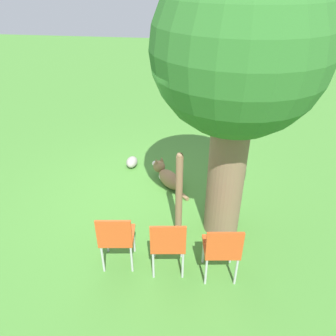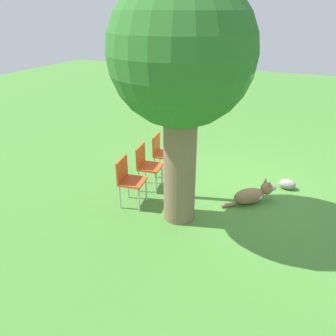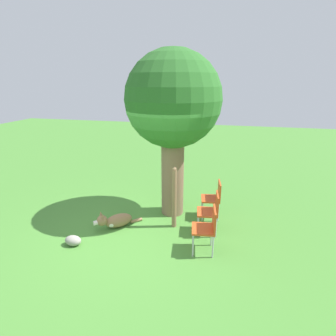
{
  "view_description": "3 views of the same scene",
  "coord_description": "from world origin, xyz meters",
  "px_view_note": "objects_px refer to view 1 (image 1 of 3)",
  "views": [
    {
      "loc": [
        4.53,
        0.8,
        3.51
      ],
      "look_at": [
        -0.45,
        0.15,
        0.4
      ],
      "focal_mm": 35.0,
      "sensor_mm": 36.0,
      "label": 1
    },
    {
      "loc": [
        -1.19,
        5.56,
        3.23
      ],
      "look_at": [
        0.99,
        0.59,
        0.62
      ],
      "focal_mm": 35.0,
      "sensor_mm": 36.0,
      "label": 2
    },
    {
      "loc": [
        1.77,
        -4.58,
        3.09
      ],
      "look_at": [
        0.43,
        1.13,
        1.13
      ],
      "focal_mm": 28.0,
      "sensor_mm": 36.0,
      "label": 3
    }
  ],
  "objects_px": {
    "fence_post": "(179,194)",
    "red_chair_0": "(116,236)",
    "red_chair_2": "(222,248)",
    "dog": "(167,177)",
    "red_chair_1": "(168,242)",
    "oak_tree": "(239,57)"
  },
  "relations": [
    {
      "from": "red_chair_1",
      "to": "oak_tree",
      "type": "bearing_deg",
      "value": -43.44
    },
    {
      "from": "fence_post",
      "to": "red_chair_0",
      "type": "distance_m",
      "value": 1.09
    },
    {
      "from": "red_chair_0",
      "to": "red_chair_1",
      "type": "height_order",
      "value": "same"
    },
    {
      "from": "oak_tree",
      "to": "red_chair_1",
      "type": "relative_size",
      "value": 4.21
    },
    {
      "from": "oak_tree",
      "to": "dog",
      "type": "distance_m",
      "value": 2.85
    },
    {
      "from": "red_chair_2",
      "to": "oak_tree",
      "type": "bearing_deg",
      "value": -9.24
    },
    {
      "from": "fence_post",
      "to": "red_chair_1",
      "type": "xyz_separation_m",
      "value": [
        0.8,
        -0.05,
        -0.17
      ]
    },
    {
      "from": "red_chair_1",
      "to": "red_chair_2",
      "type": "bearing_deg",
      "value": -98.9
    },
    {
      "from": "fence_post",
      "to": "red_chair_2",
      "type": "xyz_separation_m",
      "value": [
        0.82,
        0.62,
        -0.17
      ]
    },
    {
      "from": "oak_tree",
      "to": "red_chair_2",
      "type": "relative_size",
      "value": 4.21
    },
    {
      "from": "oak_tree",
      "to": "red_chair_2",
      "type": "bearing_deg",
      "value": -1.58
    },
    {
      "from": "fence_post",
      "to": "red_chair_0",
      "type": "relative_size",
      "value": 1.56
    },
    {
      "from": "dog",
      "to": "red_chair_1",
      "type": "xyz_separation_m",
      "value": [
        2.06,
        0.28,
        0.37
      ]
    },
    {
      "from": "fence_post",
      "to": "red_chair_0",
      "type": "height_order",
      "value": "fence_post"
    },
    {
      "from": "oak_tree",
      "to": "fence_post",
      "type": "bearing_deg",
      "value": -74.75
    },
    {
      "from": "dog",
      "to": "red_chair_1",
      "type": "distance_m",
      "value": 2.11
    },
    {
      "from": "fence_post",
      "to": "red_chair_0",
      "type": "xyz_separation_m",
      "value": [
        0.79,
        -0.73,
        -0.17
      ]
    },
    {
      "from": "red_chair_0",
      "to": "red_chair_2",
      "type": "relative_size",
      "value": 1.0
    },
    {
      "from": "red_chair_0",
      "to": "fence_post",
      "type": "bearing_deg",
      "value": -50.61
    },
    {
      "from": "dog",
      "to": "fence_post",
      "type": "bearing_deg",
      "value": 153.42
    },
    {
      "from": "dog",
      "to": "red_chair_0",
      "type": "distance_m",
      "value": 2.11
    },
    {
      "from": "red_chair_1",
      "to": "red_chair_2",
      "type": "height_order",
      "value": "same"
    }
  ]
}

